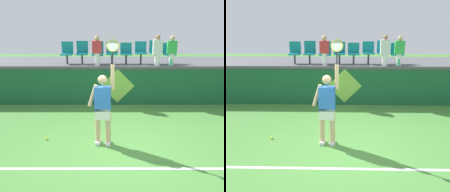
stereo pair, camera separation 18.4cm
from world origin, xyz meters
The scene contains 19 objects.
ground_plane centered at (0.00, 0.00, 0.00)m, with size 40.00×40.00×0.00m, color #478438.
court_back_wall centered at (0.00, 3.61, 0.66)m, with size 13.49×0.20×1.32m, color #195633.
spectator_platform centered at (0.00, 4.95, 1.38)m, with size 13.49×2.78×0.12m, color #56565B.
court_baseline_stripe centered at (0.00, -0.78, 0.00)m, with size 12.14×0.08×0.01m, color white.
tennis_player centered at (-0.48, 0.34, 1.00)m, with size 0.75×0.29×2.59m.
tennis_ball centered at (-1.97, 0.57, 0.03)m, with size 0.07×0.07×0.07m, color #D1E533.
water_bottle centered at (1.91, 3.70, 1.57)m, with size 0.08×0.08×0.25m, color #26B272.
stadium_chair_0 centered at (-1.98, 4.25, 1.89)m, with size 0.44×0.42×0.83m.
stadium_chair_1 centered at (-1.41, 4.25, 1.91)m, with size 0.44×0.42×0.86m.
stadium_chair_2 centered at (-0.81, 4.25, 1.89)m, with size 0.44×0.42×0.84m.
stadium_chair_3 centered at (-0.26, 4.24, 1.90)m, with size 0.44×0.42×0.82m.
stadium_chair_4 centered at (0.28, 4.24, 1.88)m, with size 0.44×0.42×0.79m.
stadium_chair_5 centered at (0.85, 4.24, 1.92)m, with size 0.44×0.42×0.84m.
stadium_chair_6 centered at (1.40, 4.24, 1.93)m, with size 0.44×0.42×0.87m.
stadium_chair_7 centered at (1.93, 4.24, 1.88)m, with size 0.44×0.42×0.78m.
spectator_0 centered at (1.93, 3.80, 2.00)m, with size 0.34×0.20×1.07m.
spectator_1 centered at (1.40, 3.78, 2.01)m, with size 0.34×0.20×1.10m.
spectator_2 centered at (-0.81, 3.84, 2.01)m, with size 0.34×0.20×1.08m.
wall_signage_mount centered at (-0.06, 3.50, 0.00)m, with size 1.27×0.01×1.36m.
Camera 1 is at (-0.26, -5.32, 2.91)m, focal length 39.58 mm.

